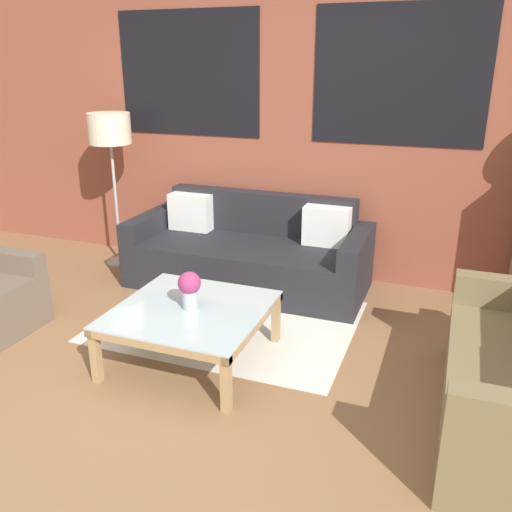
% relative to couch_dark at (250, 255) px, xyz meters
% --- Properties ---
extents(ground_plane, '(16.00, 16.00, 0.00)m').
position_rel_couch_dark_xyz_m(ground_plane, '(0.18, -1.95, -0.28)').
color(ground_plane, '#8E6642').
extents(wall_back_brick, '(8.40, 0.09, 2.80)m').
position_rel_couch_dark_xyz_m(wall_back_brick, '(0.18, 0.49, 1.13)').
color(wall_back_brick, brown).
rests_on(wall_back_brick, ground_plane).
extents(rug, '(1.92, 1.43, 0.00)m').
position_rel_couch_dark_xyz_m(rug, '(0.12, -0.77, -0.28)').
color(rug, silver).
rests_on(rug, ground_plane).
extents(couch_dark, '(2.09, 0.88, 0.78)m').
position_rel_couch_dark_xyz_m(couch_dark, '(0.00, 0.00, 0.00)').
color(couch_dark, '#232328').
rests_on(couch_dark, ground_plane).
extents(coffee_table, '(0.96, 0.96, 0.38)m').
position_rel_couch_dark_xyz_m(coffee_table, '(0.12, -1.38, 0.06)').
color(coffee_table, silver).
rests_on(coffee_table, ground_plane).
extents(floor_lamp, '(0.39, 0.39, 1.47)m').
position_rel_couch_dark_xyz_m(floor_lamp, '(-1.41, 0.05, 0.99)').
color(floor_lamp, '#B2B2B7').
rests_on(floor_lamp, ground_plane).
extents(flower_vase, '(0.15, 0.15, 0.25)m').
position_rel_couch_dark_xyz_m(flower_vase, '(0.12, -1.39, 0.26)').
color(flower_vase, '#ADBCC6').
rests_on(flower_vase, coffee_table).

